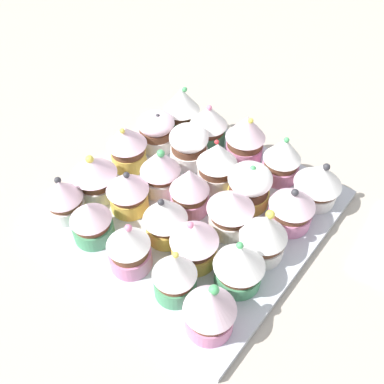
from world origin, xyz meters
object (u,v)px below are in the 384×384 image
Objects in this scene: cupcake_2 at (128,247)px; cupcake_22 at (247,138)px; cupcake_0 at (63,198)px; cupcake_21 at (209,125)px; cupcake_18 at (249,186)px; cupcake_19 at (292,206)px; cupcake_8 at (194,242)px; cupcake_16 at (189,145)px; cupcake_24 at (318,182)px; cupcake_3 at (175,274)px; cupcake_5 at (94,175)px; cupcake_4 at (210,309)px; cupcake_7 at (165,217)px; baking_tray at (192,209)px; cupcake_1 at (91,220)px; cupcake_9 at (239,265)px; cupcake_14 at (264,235)px; cupcake_13 at (230,211)px; cupcake_23 at (282,158)px; cupcake_6 at (128,190)px; cupcake_17 at (215,163)px; cupcake_12 at (190,190)px; cupcake_20 at (182,108)px; cupcake_15 at (157,130)px; cupcake_11 at (162,169)px.

cupcake_2 is 0.90× the size of cupcake_22.
cupcake_21 reaches higher than cupcake_0.
cupcake_19 is (6.61, 0.37, 0.04)cm from cupcake_18.
cupcake_16 is (-12.05, 13.99, -0.20)cm from cupcake_8.
cupcake_24 is (12.77, -1.08, -0.64)cm from cupcake_22.
cupcake_3 reaches higher than cupcake_0.
cupcake_4 is at bearing -14.51° from cupcake_5.
baking_tray is at bearing 95.30° from cupcake_7.
cupcake_1 is 14.03cm from cupcake_8.
cupcake_9 is at bearing -91.26° from cupcake_19.
cupcake_5 is 31.82cm from cupcake_24.
cupcake_8 is at bearing -135.04° from cupcake_14.
cupcake_23 is at bearing 89.10° from cupcake_13.
cupcake_3 is at bearing -89.22° from cupcake_23.
cupcake_16 is at bearing -155.29° from cupcake_23.
cupcake_23 is at bearing 54.02° from cupcake_6.
cupcake_17 is (-6.28, 12.77, 0.46)cm from cupcake_8.
cupcake_0 is at bearing -109.83° from cupcake_16.
cupcake_4 is at bearing -88.35° from cupcake_19.
cupcake_7 is (13.17, 0.22, 0.32)cm from cupcake_5.
cupcake_17 reaches higher than cupcake_24.
cupcake_21 reaches higher than cupcake_8.
cupcake_16 is 0.85× the size of cupcake_23.
cupcake_3 is 1.05× the size of cupcake_23.
cupcake_6 is 0.88× the size of cupcake_17.
cupcake_12 is at bearing -91.28° from cupcake_22.
cupcake_6 is at bearing -73.66° from cupcake_20.
cupcake_7 is at bearing 0.97° from cupcake_5.
cupcake_18 is at bearing 41.85° from cupcake_6.
cupcake_0 reaches higher than baking_tray.
cupcake_2 is 26.50cm from cupcake_23.
cupcake_14 reaches higher than cupcake_1.
cupcake_17 is 13.74cm from cupcake_20.
cupcake_5 is at bearing -107.88° from cupcake_21.
cupcake_5 is at bearing 164.10° from cupcake_3.
cupcake_0 is at bearing -144.74° from cupcake_19.
cupcake_24 is at bearing 41.75° from cupcake_18.
baking_tray is at bearing -28.47° from cupcake_15.
cupcake_12 reaches higher than cupcake_16.
cupcake_22 is (-12.06, 7.25, 0.78)cm from cupcake_19.
cupcake_20 is (-6.09, 5.72, 0.79)cm from cupcake_16.
cupcake_15 is (0.40, 18.90, -0.12)cm from cupcake_0.
cupcake_3 reaches higher than cupcake_6.
cupcake_2 reaches higher than cupcake_19.
cupcake_7 is (-12.37, 6.83, 0.09)cm from cupcake_4.
cupcake_7 reaches higher than cupcake_9.
cupcake_12 is 14.01cm from cupcake_19.
cupcake_2 is 8.22cm from cupcake_8.
cupcake_12 is (5.87, -0.90, 0.17)cm from cupcake_11.
cupcake_21 reaches higher than cupcake_24.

